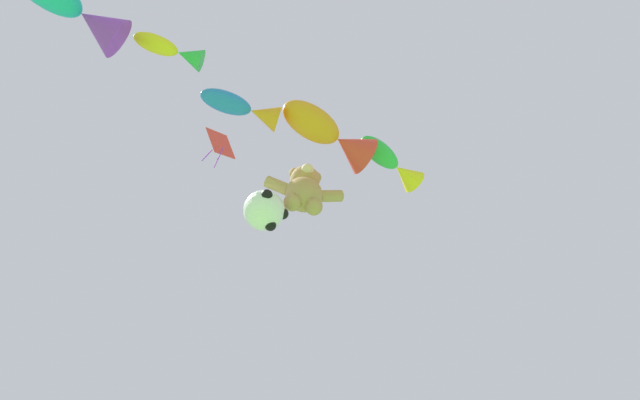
{
  "coord_description": "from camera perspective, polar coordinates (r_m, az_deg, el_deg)",
  "views": [
    {
      "loc": [
        -0.36,
        0.17,
        0.94
      ],
      "look_at": [
        0.48,
        4.02,
        8.65
      ],
      "focal_mm": 24.0,
      "sensor_mm": 36.0,
      "label": 1
    }
  ],
  "objects": [
    {
      "name": "teddy_bear_kite",
      "position": [
        11.15,
        -2.1,
        1.41
      ],
      "size": [
        2.11,
        0.93,
        2.14
      ],
      "color": "tan"
    },
    {
      "name": "soccer_ball_kite",
      "position": [
        10.04,
        -7.4,
        -1.38
      ],
      "size": [
        1.06,
        1.06,
        0.98
      ],
      "color": "white"
    },
    {
      "name": "fish_kite_emerald",
      "position": [
        11.6,
        9.69,
        4.78
      ],
      "size": [
        2.02,
        1.47,
        0.69
      ],
      "color": "green"
    },
    {
      "name": "fish_kite_tangerine",
      "position": [
        10.81,
        1.59,
        8.61
      ],
      "size": [
        2.61,
        1.74,
        1.04
      ],
      "color": "orange"
    },
    {
      "name": "fish_kite_cobalt",
      "position": [
        10.43,
        -9.92,
        11.9
      ],
      "size": [
        1.94,
        0.81,
        0.64
      ],
      "color": "blue"
    },
    {
      "name": "fish_kite_goldfin",
      "position": [
        11.15,
        -19.01,
        18.33
      ],
      "size": [
        1.66,
        0.71,
        0.54
      ],
      "color": "yellow"
    },
    {
      "name": "fish_kite_teal",
      "position": [
        11.2,
        -30.04,
        21.3
      ],
      "size": [
        2.58,
        1.81,
        0.97
      ],
      "color": "#19ADB2"
    },
    {
      "name": "diamond_kite",
      "position": [
        13.73,
        -13.2,
        7.18
      ],
      "size": [
        1.04,
        0.86,
        2.39
      ],
      "color": "red"
    }
  ]
}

